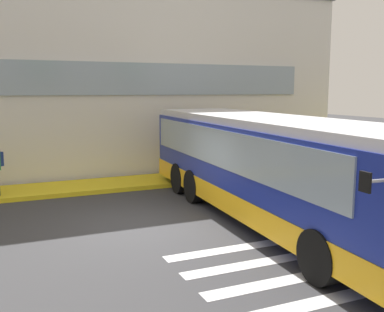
{
  "coord_description": "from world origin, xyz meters",
  "views": [
    {
      "loc": [
        -3.12,
        -10.45,
        3.38
      ],
      "look_at": [
        1.95,
        1.17,
        1.5
      ],
      "focal_mm": 41.63,
      "sensor_mm": 36.0,
      "label": 1
    }
  ],
  "objects": [
    {
      "name": "bay_paint_stripes",
      "position": [
        2.0,
        -4.2,
        0.0
      ],
      "size": [
        4.4,
        3.96,
        0.01
      ],
      "color": "silver",
      "rests_on": "ground"
    },
    {
      "name": "bus_main_foreground",
      "position": [
        3.25,
        -0.85,
        1.33
      ],
      "size": [
        3.54,
        11.77,
        2.7
      ],
      "color": "navy",
      "rests_on": "ground"
    },
    {
      "name": "boarding_curb",
      "position": [
        0.0,
        4.8,
        0.07
      ],
      "size": [
        25.85,
        2.0,
        0.15
      ],
      "primitive_type": "cube",
      "color": "yellow",
      "rests_on": "ground"
    },
    {
      "name": "ground_plane",
      "position": [
        0.0,
        0.0,
        -0.01
      ],
      "size": [
        80.0,
        90.0,
        0.02
      ],
      "primitive_type": "cube",
      "color": "#353538",
      "rests_on": "ground"
    },
    {
      "name": "terminal_building",
      "position": [
        -0.69,
        11.63,
        3.81
      ],
      "size": [
        23.65,
        13.8,
        7.64
      ],
      "color": "silver",
      "rests_on": "ground"
    }
  ]
}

